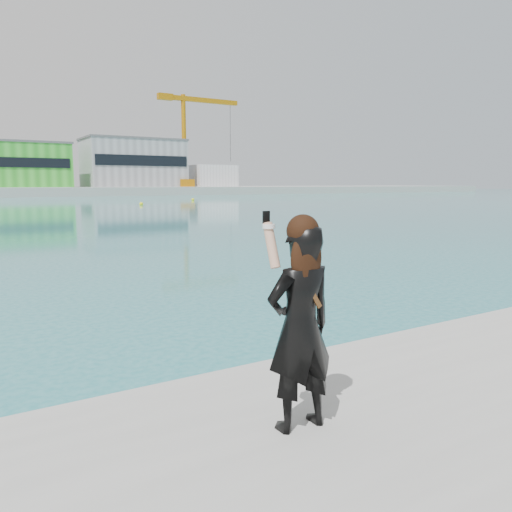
{
  "coord_description": "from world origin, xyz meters",
  "views": [
    {
      "loc": [
        -2.02,
        -3.71,
        2.84
      ],
      "look_at": [
        0.35,
        0.19,
        2.18
      ],
      "focal_mm": 35.0,
      "sensor_mm": 36.0,
      "label": 1
    }
  ],
  "objects": [
    {
      "name": "dock_crane",
      "position": [
        53.2,
        122.0,
        15.07
      ],
      "size": [
        23.0,
        4.0,
        24.0
      ],
      "color": "orange",
      "rests_on": "far_quay"
    },
    {
      "name": "ground",
      "position": [
        0.0,
        0.0,
        0.0
      ],
      "size": [
        500.0,
        500.0,
        0.0
      ],
      "primitive_type": "plane",
      "color": "#1B767C",
      "rests_on": "ground"
    },
    {
      "name": "warehouse_grey_right",
      "position": [
        40.0,
        127.98,
        8.26
      ],
      "size": [
        25.5,
        15.35,
        12.5
      ],
      "color": "gray",
      "rests_on": "far_quay"
    },
    {
      "name": "buoy_near",
      "position": [
        32.86,
        74.2,
        0.0
      ],
      "size": [
        0.5,
        0.5,
        0.5
      ],
      "primitive_type": "sphere",
      "color": "#FFF80D",
      "rests_on": "ground"
    },
    {
      "name": "buoy_extra",
      "position": [
        19.48,
        61.05,
        0.0
      ],
      "size": [
        0.5,
        0.5,
        0.5
      ],
      "primitive_type": "sphere",
      "color": "#FFF80D",
      "rests_on": "ground"
    },
    {
      "name": "ancillary_shed",
      "position": [
        62.0,
        126.0,
        5.0
      ],
      "size": [
        12.0,
        10.0,
        6.0
      ],
      "primitive_type": "cube",
      "color": "silver",
      "rests_on": "far_quay"
    },
    {
      "name": "woman",
      "position": [
        0.35,
        -0.51,
        1.72
      ],
      "size": [
        0.63,
        0.42,
        1.83
      ],
      "rotation": [
        0.0,
        0.0,
        3.14
      ],
      "color": "black",
      "rests_on": "near_quay"
    },
    {
      "name": "flagpole_right",
      "position": [
        22.09,
        121.0,
        6.54
      ],
      "size": [
        1.28,
        0.16,
        8.0
      ],
      "color": "silver",
      "rests_on": "far_quay"
    }
  ]
}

